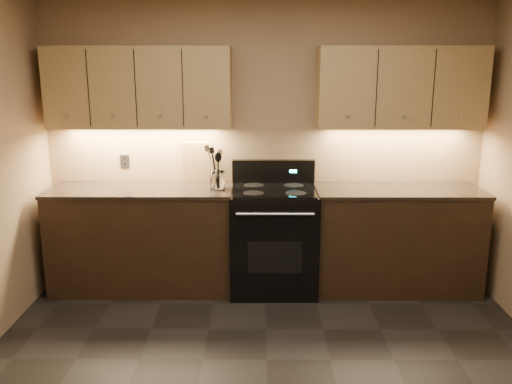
# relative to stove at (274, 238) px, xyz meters

# --- Properties ---
(wall_back) EXTENTS (4.00, 0.04, 2.60)m
(wall_back) POSITION_rel_stove_xyz_m (-0.08, 0.32, 0.82)
(wall_back) COLOR #9E805D
(wall_back) RESTS_ON ground
(counter_left) EXTENTS (1.62, 0.62, 0.93)m
(counter_left) POSITION_rel_stove_xyz_m (-1.18, 0.02, -0.01)
(counter_left) COLOR black
(counter_left) RESTS_ON ground
(counter_right) EXTENTS (1.46, 0.62, 0.93)m
(counter_right) POSITION_rel_stove_xyz_m (1.10, 0.02, -0.01)
(counter_right) COLOR black
(counter_right) RESTS_ON ground
(stove) EXTENTS (0.76, 0.68, 1.14)m
(stove) POSITION_rel_stove_xyz_m (0.00, 0.00, 0.00)
(stove) COLOR black
(stove) RESTS_ON ground
(upper_cab_left) EXTENTS (1.60, 0.30, 0.70)m
(upper_cab_left) POSITION_rel_stove_xyz_m (-1.18, 0.17, 1.32)
(upper_cab_left) COLOR tan
(upper_cab_left) RESTS_ON wall_back
(upper_cab_right) EXTENTS (1.44, 0.30, 0.70)m
(upper_cab_right) POSITION_rel_stove_xyz_m (1.10, 0.17, 1.32)
(upper_cab_right) COLOR tan
(upper_cab_right) RESTS_ON wall_back
(outlet_plate) EXTENTS (0.08, 0.01, 0.12)m
(outlet_plate) POSITION_rel_stove_xyz_m (-1.38, 0.31, 0.64)
(outlet_plate) COLOR #B2B5BA
(outlet_plate) RESTS_ON wall_back
(utensil_crock) EXTENTS (0.14, 0.14, 0.16)m
(utensil_crock) POSITION_rel_stove_xyz_m (-0.50, 0.01, 0.53)
(utensil_crock) COLOR white
(utensil_crock) RESTS_ON counter_left
(cutting_board) EXTENTS (0.31, 0.13, 0.38)m
(cutting_board) POSITION_rel_stove_xyz_m (-0.69, 0.28, 0.64)
(cutting_board) COLOR tan
(cutting_board) RESTS_ON counter_left
(wooden_spoon) EXTENTS (0.12, 0.11, 0.34)m
(wooden_spoon) POSITION_rel_stove_xyz_m (-0.52, -0.00, 0.63)
(wooden_spoon) COLOR tan
(wooden_spoon) RESTS_ON utensil_crock
(black_spoon) EXTENTS (0.07, 0.09, 0.31)m
(black_spoon) POSITION_rel_stove_xyz_m (-0.50, 0.03, 0.62)
(black_spoon) COLOR black
(black_spoon) RESTS_ON utensil_crock
(black_turner) EXTENTS (0.16, 0.16, 0.38)m
(black_turner) POSITION_rel_stove_xyz_m (-0.49, -0.00, 0.65)
(black_turner) COLOR black
(black_turner) RESTS_ON utensil_crock
(steel_spatula) EXTENTS (0.22, 0.14, 0.40)m
(steel_spatula) POSITION_rel_stove_xyz_m (-0.48, 0.03, 0.66)
(steel_spatula) COLOR silver
(steel_spatula) RESTS_ON utensil_crock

